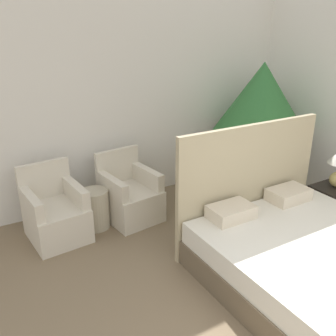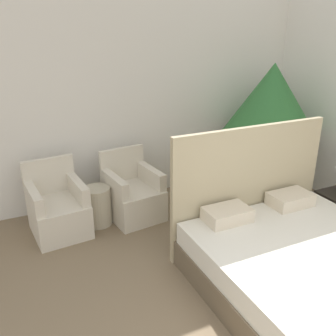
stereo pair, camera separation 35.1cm
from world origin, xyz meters
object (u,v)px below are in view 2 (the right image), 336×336
bed (309,268)px  side_table (98,206)px  armchair_near_window_right (133,197)px  armchair_near_window_left (58,211)px  potted_palm (271,102)px

bed → side_table: size_ratio=4.38×
bed → armchair_near_window_right: bed is taller
side_table → armchair_near_window_right: bearing=0.9°
armchair_near_window_left → side_table: 0.48m
armchair_near_window_left → potted_palm: 3.16m
potted_palm → armchair_near_window_right: bearing=176.6°
armchair_near_window_right → bed: bearing=-73.1°
bed → armchair_near_window_right: bearing=114.1°
bed → side_table: bed is taller
armchair_near_window_left → side_table: armchair_near_window_left is taller
armchair_near_window_left → armchair_near_window_right: same height
armchair_near_window_left → potted_palm: (2.96, -0.12, 1.08)m
armchair_near_window_left → side_table: size_ratio=1.75×
potted_palm → side_table: bearing=177.4°
bed → armchair_near_window_right: 2.32m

